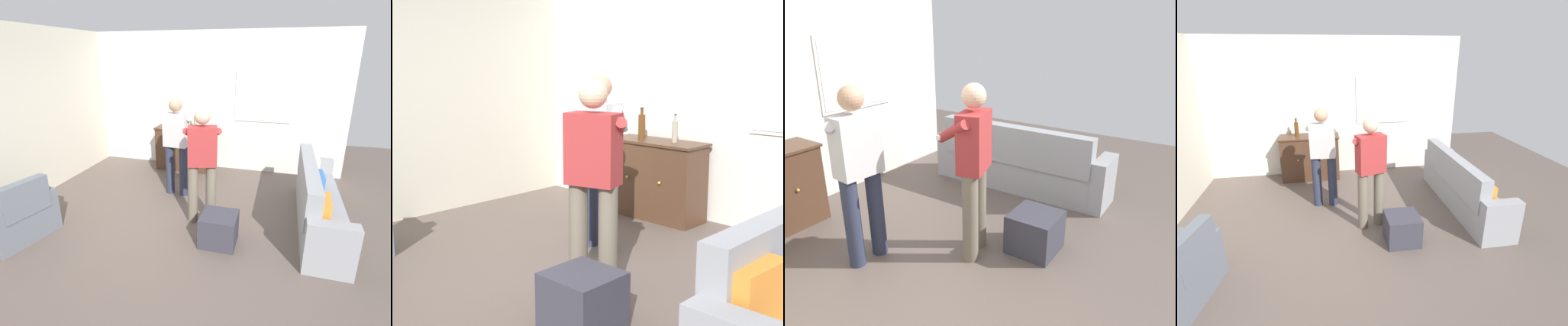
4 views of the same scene
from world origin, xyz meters
TOP-DOWN VIEW (x-y plane):
  - ground at (0.00, 0.00)m, footprint 10.40×10.40m
  - wall_back_with_window at (0.03, 2.66)m, footprint 5.20×0.15m
  - sideboard_cabinet at (-0.58, 2.30)m, footprint 1.19×0.49m
  - bottle_wine_green at (-0.81, 2.32)m, footprint 0.08×0.08m
  - bottle_liquor_amber at (-0.35, 2.33)m, footprint 0.06×0.06m
  - ottoman at (0.71, -0.22)m, footprint 0.46×0.46m
  - person_standing_left at (-0.31, 1.07)m, footprint 0.56×0.49m
  - person_standing_right at (0.35, 0.28)m, footprint 0.54×0.52m

SIDE VIEW (x-z plane):
  - ground at x=0.00m, z-range 0.00..0.00m
  - ottoman at x=0.71m, z-range 0.00..0.41m
  - sideboard_cabinet at x=-0.58m, z-range 0.00..0.91m
  - person_standing_left at x=-0.31m, z-range 0.10..1.78m
  - person_standing_right at x=0.35m, z-range 0.10..1.78m
  - bottle_liquor_amber at x=-0.35m, z-range 0.88..1.19m
  - bottle_wine_green at x=-0.81m, z-range 0.88..1.24m
  - wall_back_with_window at x=0.03m, z-range 0.00..2.80m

